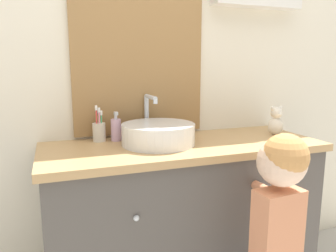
{
  "coord_description": "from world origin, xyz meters",
  "views": [
    {
      "loc": [
        -0.59,
        -1.09,
        1.18
      ],
      "look_at": [
        -0.1,
        0.29,
        0.9
      ],
      "focal_mm": 35.0,
      "sensor_mm": 36.0,
      "label": 1
    }
  ],
  "objects_px": {
    "toothbrush_holder": "(99,131)",
    "child_figure": "(278,215)",
    "sink_basin": "(158,133)",
    "teddy_bear": "(276,121)",
    "soap_dispenser": "(116,129)"
  },
  "relations": [
    {
      "from": "toothbrush_holder",
      "to": "child_figure",
      "type": "height_order",
      "value": "toothbrush_holder"
    },
    {
      "from": "child_figure",
      "to": "sink_basin",
      "type": "bearing_deg",
      "value": 124.14
    },
    {
      "from": "child_figure",
      "to": "teddy_bear",
      "type": "relative_size",
      "value": 5.92
    },
    {
      "from": "teddy_bear",
      "to": "child_figure",
      "type": "bearing_deg",
      "value": -125.17
    },
    {
      "from": "soap_dispenser",
      "to": "teddy_bear",
      "type": "distance_m",
      "value": 0.86
    },
    {
      "from": "sink_basin",
      "to": "soap_dispenser",
      "type": "height_order",
      "value": "sink_basin"
    },
    {
      "from": "teddy_bear",
      "to": "sink_basin",
      "type": "bearing_deg",
      "value": 179.5
    },
    {
      "from": "sink_basin",
      "to": "toothbrush_holder",
      "type": "xyz_separation_m",
      "value": [
        -0.26,
        0.15,
        0.0
      ]
    },
    {
      "from": "sink_basin",
      "to": "teddy_bear",
      "type": "distance_m",
      "value": 0.67
    },
    {
      "from": "toothbrush_holder",
      "to": "teddy_bear",
      "type": "relative_size",
      "value": 1.14
    },
    {
      "from": "toothbrush_holder",
      "to": "soap_dispenser",
      "type": "xyz_separation_m",
      "value": [
        0.08,
        -0.02,
        0.0
      ]
    },
    {
      "from": "soap_dispenser",
      "to": "teddy_bear",
      "type": "height_order",
      "value": "teddy_bear"
    },
    {
      "from": "child_figure",
      "to": "teddy_bear",
      "type": "height_order",
      "value": "teddy_bear"
    },
    {
      "from": "child_figure",
      "to": "toothbrush_holder",
      "type": "bearing_deg",
      "value": 132.51
    },
    {
      "from": "soap_dispenser",
      "to": "child_figure",
      "type": "height_order",
      "value": "soap_dispenser"
    }
  ]
}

